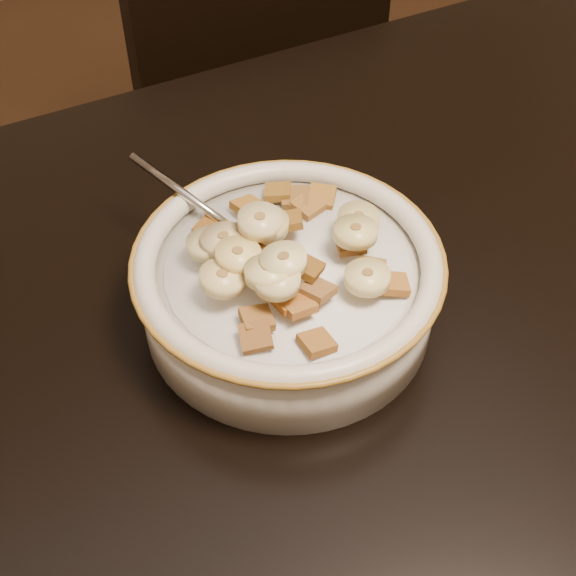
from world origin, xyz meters
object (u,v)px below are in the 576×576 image
chair (325,208)px  cereal_bowl (288,292)px  spoon (251,242)px  table (563,351)px

chair → cereal_bowl: chair is taller
cereal_bowl → spoon: size_ratio=4.17×
chair → spoon: bearing=-128.6°
cereal_bowl → spoon: (-0.01, 0.03, 0.03)m
table → chair: (0.11, 0.51, -0.29)m
table → cereal_bowl: 0.21m
spoon → table: bearing=119.3°
table → cereal_bowl: bearing=147.8°
chair → table: bearing=-101.2°
cereal_bowl → chair: bearing=54.3°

